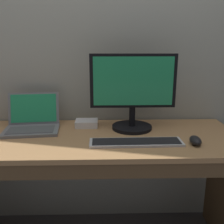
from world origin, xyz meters
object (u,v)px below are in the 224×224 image
(laptop_space_gray, at_px, (32,122))
(external_drive_box, at_px, (87,123))
(computer_mouse, at_px, (195,140))
(external_monitor, at_px, (133,92))
(wired_keyboard, at_px, (136,142))

(laptop_space_gray, height_order, external_drive_box, laptop_space_gray)
(external_drive_box, bearing_deg, computer_mouse, -28.13)
(laptop_space_gray, distance_m, external_monitor, 0.64)
(external_drive_box, bearing_deg, wired_keyboard, -46.55)
(external_monitor, xyz_separation_m, external_drive_box, (-0.29, 0.06, -0.21))
(external_monitor, bearing_deg, computer_mouse, -39.72)
(computer_mouse, height_order, external_drive_box, computer_mouse)
(laptop_space_gray, bearing_deg, computer_mouse, -15.97)
(laptop_space_gray, xyz_separation_m, wired_keyboard, (0.61, -0.24, -0.04))
(laptop_space_gray, bearing_deg, external_monitor, -0.85)
(laptop_space_gray, height_order, computer_mouse, laptop_space_gray)
(computer_mouse, bearing_deg, external_monitor, 142.84)
(external_monitor, distance_m, wired_keyboard, 0.33)
(laptop_space_gray, xyz_separation_m, computer_mouse, (0.92, -0.26, -0.02))
(external_monitor, distance_m, computer_mouse, 0.45)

